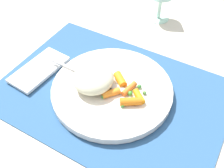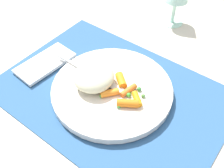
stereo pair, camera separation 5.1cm
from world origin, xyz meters
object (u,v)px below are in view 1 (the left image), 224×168
object	(u,v)px
carrot_portion	(125,91)
napkin	(39,69)
rice_mound	(93,79)
fork	(95,79)
plate	(112,90)

from	to	relation	value
carrot_portion	napkin	size ratio (longest dim) A/B	0.66
rice_mound	napkin	world-z (taller)	rice_mound
carrot_portion	fork	distance (m)	0.08
carrot_portion	fork	world-z (taller)	carrot_portion
plate	napkin	world-z (taller)	plate
fork	carrot_portion	bearing A→B (deg)	-2.87
fork	napkin	bearing A→B (deg)	-168.77
fork	napkin	world-z (taller)	fork
plate	fork	world-z (taller)	fork
plate	napkin	distance (m)	0.19
plate	rice_mound	bearing A→B (deg)	-156.43
rice_mound	fork	xyz separation A→B (m)	(-0.01, 0.02, -0.02)
rice_mound	carrot_portion	distance (m)	0.07
carrot_portion	napkin	distance (m)	0.22
fork	napkin	xyz separation A→B (m)	(-0.14, -0.03, -0.02)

